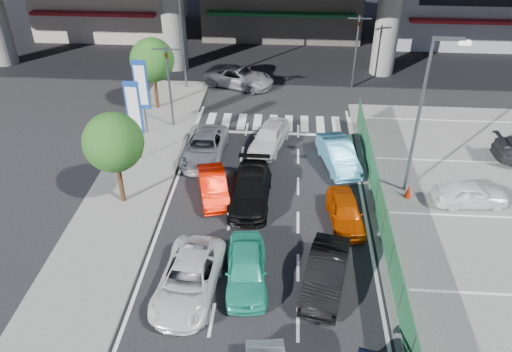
# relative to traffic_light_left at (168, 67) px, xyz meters

# --- Properties ---
(ground) EXTENTS (120.00, 120.00, 0.00)m
(ground) POSITION_rel_traffic_light_left_xyz_m (6.20, -12.00, -3.94)
(ground) COLOR black
(ground) RESTS_ON ground
(parking_lot) EXTENTS (12.00, 28.00, 0.06)m
(parking_lot) POSITION_rel_traffic_light_left_xyz_m (17.20, -10.00, -3.91)
(parking_lot) COLOR #5C5C5A
(parking_lot) RESTS_ON ground
(sidewalk_left) EXTENTS (4.00, 30.00, 0.12)m
(sidewalk_left) POSITION_rel_traffic_light_left_xyz_m (-0.80, -8.00, -3.88)
(sidewalk_left) COLOR #5C5C5A
(sidewalk_left) RESTS_ON ground
(fence_run) EXTENTS (0.16, 22.00, 1.80)m
(fence_run) POSITION_rel_traffic_light_left_xyz_m (11.50, -11.00, -3.04)
(fence_run) COLOR #1F5A33
(fence_run) RESTS_ON ground
(traffic_light_left) EXTENTS (1.60, 1.24, 5.20)m
(traffic_light_left) POSITION_rel_traffic_light_left_xyz_m (0.00, 0.00, 0.00)
(traffic_light_left) COLOR #595B60
(traffic_light_left) RESTS_ON ground
(traffic_light_right) EXTENTS (1.60, 1.24, 5.20)m
(traffic_light_right) POSITION_rel_traffic_light_left_xyz_m (11.70, 7.00, 0.00)
(traffic_light_right) COLOR #595B60
(traffic_light_right) RESTS_ON ground
(street_lamp_right) EXTENTS (1.65, 0.22, 8.00)m
(street_lamp_right) POSITION_rel_traffic_light_left_xyz_m (13.37, -6.00, 0.83)
(street_lamp_right) COLOR #595B60
(street_lamp_right) RESTS_ON ground
(street_lamp_left) EXTENTS (1.65, 0.22, 8.00)m
(street_lamp_left) POSITION_rel_traffic_light_left_xyz_m (-0.13, 6.00, 0.83)
(street_lamp_left) COLOR #595B60
(street_lamp_left) RESTS_ON ground
(signboard_near) EXTENTS (0.80, 0.14, 4.70)m
(signboard_near) POSITION_rel_traffic_light_left_xyz_m (-1.00, -4.01, -0.87)
(signboard_near) COLOR #595B60
(signboard_near) RESTS_ON ground
(signboard_far) EXTENTS (0.80, 0.14, 4.70)m
(signboard_far) POSITION_rel_traffic_light_left_xyz_m (-1.40, -1.01, -0.87)
(signboard_far) COLOR #595B60
(signboard_far) RESTS_ON ground
(tree_near) EXTENTS (2.80, 2.80, 4.80)m
(tree_near) POSITION_rel_traffic_light_left_xyz_m (-0.80, -8.00, -0.55)
(tree_near) COLOR #382314
(tree_near) RESTS_ON ground
(tree_far) EXTENTS (2.80, 2.80, 4.80)m
(tree_far) POSITION_rel_traffic_light_left_xyz_m (-1.60, 2.50, -0.55)
(tree_far) COLOR #382314
(tree_far) RESTS_ON ground
(sedan_white_mid_left) EXTENTS (2.53, 4.94, 1.34)m
(sedan_white_mid_left) POSITION_rel_traffic_light_left_xyz_m (3.53, -13.64, -3.27)
(sedan_white_mid_left) COLOR silver
(sedan_white_mid_left) RESTS_ON ground
(taxi_teal_mid) EXTENTS (1.99, 4.18, 1.38)m
(taxi_teal_mid) POSITION_rel_traffic_light_left_xyz_m (5.72, -12.93, -3.25)
(taxi_teal_mid) COLOR #25AA88
(taxi_teal_mid) RESTS_ON ground
(hatch_black_mid_right) EXTENTS (2.26, 4.40, 1.38)m
(hatch_black_mid_right) POSITION_rel_traffic_light_left_xyz_m (8.86, -12.96, -3.25)
(hatch_black_mid_right) COLOR black
(hatch_black_mid_right) RESTS_ON ground
(taxi_orange_left) EXTENTS (2.19, 3.91, 1.22)m
(taxi_orange_left) POSITION_rel_traffic_light_left_xyz_m (3.56, -7.20, -3.33)
(taxi_orange_left) COLOR red
(taxi_orange_left) RESTS_ON ground
(sedan_black_mid) EXTENTS (1.99, 4.78, 1.38)m
(sedan_black_mid) POSITION_rel_traffic_light_left_xyz_m (5.44, -7.47, -3.25)
(sedan_black_mid) COLOR black
(sedan_black_mid) RESTS_ON ground
(taxi_orange_right) EXTENTS (1.84, 3.74, 1.23)m
(taxi_orange_right) POSITION_rel_traffic_light_left_xyz_m (9.96, -8.83, -3.32)
(taxi_orange_right) COLOR #B83D01
(taxi_orange_right) RESTS_ON ground
(wagon_silver_front_left) EXTENTS (2.29, 4.82, 1.33)m
(wagon_silver_front_left) POSITION_rel_traffic_light_left_xyz_m (2.53, -3.50, -3.27)
(wagon_silver_front_left) COLOR #9A9EA2
(wagon_silver_front_left) RESTS_ON ground
(sedan_white_front_mid) EXTENTS (2.60, 4.33, 1.38)m
(sedan_white_front_mid) POSITION_rel_traffic_light_left_xyz_m (6.10, -2.09, -3.25)
(sedan_white_front_mid) COLOR silver
(sedan_white_front_mid) RESTS_ON ground
(kei_truck_front_right) EXTENTS (2.40, 4.41, 1.38)m
(kei_truck_front_right) POSITION_rel_traffic_light_left_xyz_m (9.95, -3.82, -3.25)
(kei_truck_front_right) COLOR #4DA4CE
(kei_truck_front_right) RESTS_ON ground
(crossing_wagon_silver) EXTENTS (5.52, 3.92, 1.40)m
(crossing_wagon_silver) POSITION_rel_traffic_light_left_xyz_m (3.50, 6.66, -3.24)
(crossing_wagon_silver) COLOR #939499
(crossing_wagon_silver) RESTS_ON ground
(parked_sedan_white) EXTENTS (3.69, 1.75, 1.22)m
(parked_sedan_white) POSITION_rel_traffic_light_left_xyz_m (16.11, -7.02, -3.27)
(parked_sedan_white) COLOR white
(parked_sedan_white) RESTS_ON parking_lot
(traffic_cone) EXTENTS (0.42, 0.42, 0.71)m
(traffic_cone) POSITION_rel_traffic_light_left_xyz_m (13.26, -6.64, -3.52)
(traffic_cone) COLOR red
(traffic_cone) RESTS_ON parking_lot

